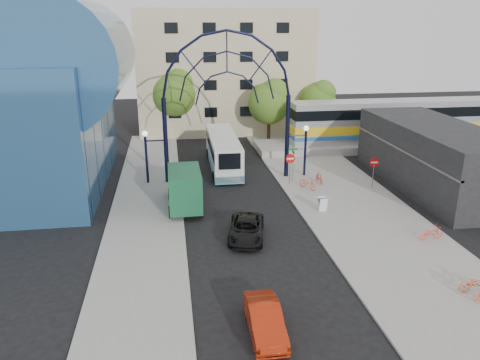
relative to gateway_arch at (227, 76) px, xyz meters
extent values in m
plane|color=black|center=(0.00, -14.00, -8.56)|extent=(120.00, 120.00, 0.00)
cube|color=gray|center=(8.00, -10.00, -8.50)|extent=(8.00, 56.00, 0.12)
cube|color=gray|center=(-6.50, -8.00, -8.50)|extent=(5.00, 50.00, 0.12)
cylinder|color=black|center=(-5.00, 0.00, -5.06)|extent=(0.36, 0.36, 7.00)
cylinder|color=black|center=(5.00, 0.00, -5.06)|extent=(0.36, 0.36, 7.00)
cylinder|color=black|center=(-6.60, 0.00, -6.56)|extent=(0.20, 0.20, 4.00)
cylinder|color=black|center=(6.60, 0.00, -6.56)|extent=(0.20, 0.20, 4.00)
sphere|color=white|center=(-6.60, 0.00, -4.36)|extent=(0.44, 0.44, 0.44)
sphere|color=white|center=(6.60, 0.00, -4.36)|extent=(0.44, 0.44, 0.44)
cylinder|color=slate|center=(4.80, -2.00, -7.34)|extent=(0.06, 0.06, 2.20)
cylinder|color=red|center=(4.80, -2.00, -6.34)|extent=(0.80, 0.04, 0.80)
cube|color=white|center=(4.80, -2.03, -6.34)|extent=(0.55, 0.02, 0.12)
cylinder|color=slate|center=(11.00, -4.00, -7.34)|extent=(0.06, 0.06, 2.20)
cylinder|color=red|center=(11.00, -4.00, -6.34)|extent=(0.76, 0.04, 0.76)
cube|color=white|center=(11.00, -4.03, -6.34)|extent=(0.55, 0.02, 0.12)
cylinder|color=slate|center=(5.20, -1.40, -7.04)|extent=(0.05, 0.05, 2.80)
cube|color=#146626|center=(5.20, -1.40, -5.74)|extent=(0.70, 0.03, 0.18)
cube|color=#146626|center=(5.20, -1.40, -5.99)|extent=(0.03, 0.70, 0.18)
cube|color=white|center=(5.60, -8.20, -7.94)|extent=(0.55, 0.26, 0.99)
cube|color=white|center=(5.60, -7.85, -7.94)|extent=(0.55, 0.26, 0.99)
cube|color=#1E59A5|center=(5.60, -8.02, -7.61)|extent=(0.55, 0.42, 0.14)
cube|color=#2B5886|center=(-17.00, 1.00, -3.56)|extent=(14.00, 18.00, 10.00)
cylinder|color=#2B5886|center=(-12.00, 1.00, 1.44)|extent=(9.00, 16.00, 9.00)
cube|color=black|center=(16.00, -4.00, -6.06)|extent=(6.00, 16.00, 5.00)
cube|color=#C4AE88|center=(2.00, 21.00, -1.56)|extent=(20.00, 12.00, 14.00)
cube|color=gray|center=(20.00, 8.00, -8.16)|extent=(32.00, 5.00, 0.80)
cube|color=#B7B7BC|center=(20.00, 8.00, -5.66)|extent=(25.00, 3.00, 4.20)
cube|color=gold|center=(20.00, 8.00, -6.26)|extent=(25.10, 3.05, 0.90)
cube|color=black|center=(20.00, 8.00, -4.66)|extent=(25.05, 3.05, 1.00)
cube|color=#1E59A5|center=(20.00, 8.00, -6.96)|extent=(25.10, 3.05, 0.35)
cylinder|color=#382314|center=(6.00, 12.00, -7.30)|extent=(0.36, 0.36, 2.52)
sphere|color=#2F5516|center=(6.00, 12.00, -4.22)|extent=(4.48, 4.48, 4.48)
sphere|color=#2F5516|center=(6.50, 11.70, -3.10)|extent=(3.08, 3.08, 3.08)
cylinder|color=#382314|center=(-4.00, 16.00, -7.12)|extent=(0.36, 0.36, 2.88)
sphere|color=#2F5516|center=(-4.00, 16.00, -3.60)|extent=(5.12, 5.12, 5.12)
sphere|color=#2F5516|center=(-3.50, 15.70, -2.32)|extent=(3.52, 3.52, 3.52)
cylinder|color=#382314|center=(12.00, 14.00, -7.39)|extent=(0.36, 0.36, 2.34)
sphere|color=#2F5516|center=(12.00, 14.00, -4.53)|extent=(4.16, 4.16, 4.16)
sphere|color=#2F5516|center=(12.50, 13.70, -3.49)|extent=(2.86, 2.86, 2.86)
cube|color=silver|center=(0.04, 3.64, -6.94)|extent=(2.55, 10.68, 2.68)
cube|color=#50A7B3|center=(0.04, 3.64, -8.05)|extent=(2.58, 10.68, 0.65)
cube|color=black|center=(0.04, 3.64, -6.38)|extent=(2.59, 10.47, 0.83)
cube|color=black|center=(-0.06, -1.75, -6.43)|extent=(1.75, 0.16, 1.30)
cube|color=black|center=(0.13, 8.91, -7.08)|extent=(2.22, 0.21, 1.48)
cylinder|color=black|center=(-1.06, 6.95, -8.11)|extent=(0.28, 0.89, 0.89)
cylinder|color=black|center=(1.25, 6.91, -8.11)|extent=(0.28, 0.89, 0.89)
cylinder|color=black|center=(-1.19, -0.28, -8.11)|extent=(0.28, 0.89, 0.89)
cylinder|color=black|center=(1.12, -0.32, -8.11)|extent=(0.28, 0.89, 0.89)
cube|color=black|center=(-3.81, -3.66, -7.55)|extent=(2.10, 2.19, 2.00)
cube|color=black|center=(-3.81, -2.57, -7.14)|extent=(1.82, 0.10, 0.91)
cube|color=#165634|center=(-3.80, -6.39, -6.83)|extent=(2.20, 4.20, 2.55)
cylinder|color=black|center=(-4.85, -3.93, -8.12)|extent=(0.24, 0.87, 0.87)
cylinder|color=black|center=(-2.76, -3.93, -8.12)|extent=(0.24, 0.87, 0.87)
cylinder|color=black|center=(-4.84, -7.48, -8.12)|extent=(0.24, 0.87, 0.87)
cylinder|color=black|center=(-2.75, -7.48, -8.12)|extent=(0.24, 0.87, 0.87)
imported|color=black|center=(-0.29, -11.28, -7.94)|extent=(2.95, 4.79, 1.24)
imported|color=#9D2009|center=(-1.01, -20.47, -7.91)|extent=(1.41, 3.92, 1.29)
imported|color=#E4552D|center=(5.91, -3.44, -7.97)|extent=(1.39, 1.85, 0.93)
imported|color=red|center=(7.23, -2.17, -7.99)|extent=(0.51, 1.51, 0.90)
imported|color=#FE4032|center=(10.64, -13.32, -8.02)|extent=(1.65, 0.73, 0.84)
imported|color=#DD512C|center=(9.73, -19.04, -7.97)|extent=(1.81, 0.68, 0.94)
camera|label=1|loc=(-4.57, -36.93, 4.01)|focal=35.00mm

